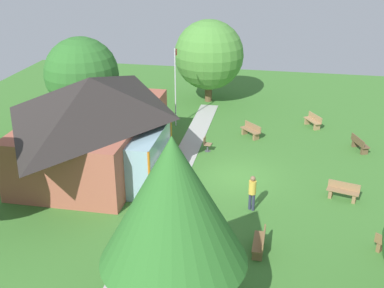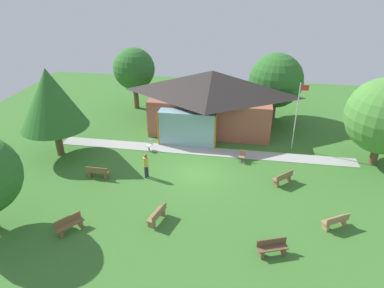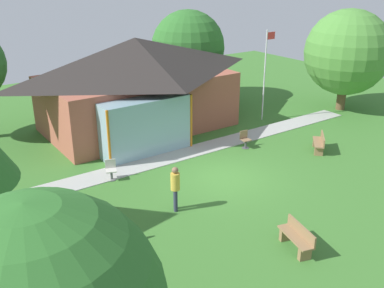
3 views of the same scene
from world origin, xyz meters
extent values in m
plane|color=#3D752D|center=(0.00, 0.00, 0.00)|extent=(44.00, 44.00, 0.00)
cube|color=#A35642|center=(0.10, 7.72, 1.50)|extent=(9.73, 5.78, 2.99)
pyramid|color=#2D2826|center=(0.10, 7.72, 3.96)|extent=(10.73, 6.78, 1.94)
cube|color=#8CB2BF|center=(-1.36, 4.23, 1.35)|extent=(4.38, 1.20, 2.69)
cylinder|color=orange|center=(-3.55, 3.63, 1.35)|extent=(0.12, 0.12, 2.69)
cylinder|color=orange|center=(0.83, 3.63, 1.35)|extent=(0.12, 0.12, 2.69)
cube|color=#ADADA8|center=(0.00, 3.08, 0.01)|extent=(22.20, 1.34, 0.03)
cylinder|color=silver|center=(6.63, 4.66, 2.59)|extent=(0.08, 0.08, 5.18)
cube|color=red|center=(6.93, 4.66, 4.83)|extent=(0.60, 0.02, 0.40)
cube|color=brown|center=(-6.32, -1.61, 0.45)|extent=(1.51, 0.47, 0.06)
cube|color=brown|center=(-6.87, -1.60, 0.20)|extent=(0.17, 0.40, 0.39)
cube|color=brown|center=(-5.77, -1.62, 0.20)|extent=(0.17, 0.40, 0.39)
cube|color=brown|center=(-6.33, -1.80, 0.66)|extent=(1.50, 0.09, 0.36)
cube|color=brown|center=(4.71, -6.87, 0.45)|extent=(1.56, 0.93, 0.06)
cube|color=brown|center=(5.23, -6.68, 0.20)|extent=(0.29, 0.43, 0.39)
cube|color=brown|center=(4.19, -7.06, 0.20)|extent=(0.29, 0.43, 0.39)
cube|color=brown|center=(4.64, -6.69, 0.66)|extent=(1.43, 0.58, 0.36)
cube|color=brown|center=(-5.67, -6.87, 0.45)|extent=(1.24, 1.47, 0.06)
cube|color=brown|center=(-5.35, -6.43, 0.20)|extent=(0.42, 0.37, 0.39)
cube|color=brown|center=(-6.00, -7.31, 0.20)|extent=(0.42, 0.37, 0.39)
cube|color=brown|center=(-5.82, -6.76, 0.66)|extent=(0.94, 1.24, 0.36)
cube|color=olive|center=(5.57, -0.37, 0.45)|extent=(1.38, 1.36, 0.06)
cube|color=olive|center=(5.18, -0.75, 0.20)|extent=(0.39, 0.40, 0.39)
cube|color=olive|center=(5.96, 0.02, 0.20)|extent=(0.39, 0.40, 0.39)
cube|color=olive|center=(5.70, -0.50, 0.66)|extent=(1.12, 1.09, 0.36)
cube|color=olive|center=(-1.41, -5.31, 0.45)|extent=(0.82, 1.56, 0.06)
cube|color=olive|center=(-1.56, -5.84, 0.20)|extent=(0.43, 0.26, 0.39)
cube|color=olive|center=(-1.27, -4.78, 0.20)|extent=(0.43, 0.26, 0.39)
cube|color=olive|center=(-1.23, -5.36, 0.66)|extent=(0.45, 1.46, 0.36)
cube|color=#9E7A51|center=(8.05, -4.25, 0.45)|extent=(1.52, 1.14, 0.06)
cube|color=#9E7A51|center=(7.57, -4.53, 0.20)|extent=(0.34, 0.43, 0.39)
cube|color=#9E7A51|center=(8.52, -3.98, 0.20)|extent=(0.34, 0.43, 0.39)
cube|color=#9E7A51|center=(8.14, -4.42, 0.66)|extent=(1.32, 0.81, 0.36)
cube|color=beige|center=(-4.03, 2.53, 0.44)|extent=(0.56, 0.56, 0.04)
cube|color=beige|center=(-3.97, 2.72, 0.66)|extent=(0.43, 0.19, 0.40)
cylinder|color=#4C4C51|center=(-4.03, 2.53, 0.21)|extent=(0.10, 0.10, 0.42)
cylinder|color=#4C4C51|center=(-4.03, 2.53, 0.01)|extent=(0.36, 0.36, 0.02)
cube|color=#8C6B4C|center=(2.93, 1.93, 0.44)|extent=(0.49, 0.49, 0.04)
cube|color=#8C6B4C|center=(2.95, 2.13, 0.66)|extent=(0.44, 0.09, 0.40)
cylinder|color=#4C4C51|center=(2.93, 1.93, 0.21)|extent=(0.10, 0.10, 0.42)
cylinder|color=#4C4C51|center=(2.93, 1.93, 0.01)|extent=(0.36, 0.36, 0.02)
cylinder|color=#2D3347|center=(-3.22, -1.18, 0.42)|extent=(0.14, 0.14, 0.85)
cylinder|color=#2D3347|center=(-3.14, -1.02, 0.42)|extent=(0.14, 0.14, 0.85)
cylinder|color=gold|center=(-3.18, -1.10, 1.18)|extent=(0.34, 0.34, 0.65)
sphere|color=#846047|center=(-3.18, -1.10, 1.62)|extent=(0.24, 0.24, 0.24)
cylinder|color=brown|center=(-10.32, 0.92, 1.13)|extent=(0.51, 0.51, 2.25)
cone|color=#2D6B28|center=(-10.32, 0.92, 4.37)|extent=(4.70, 4.70, 4.23)
cylinder|color=brown|center=(-7.63, 11.00, 1.22)|extent=(0.47, 0.47, 2.44)
sphere|color=#2D6B28|center=(-7.63, 11.00, 3.89)|extent=(3.88, 3.88, 3.88)
cylinder|color=brown|center=(12.10, 3.34, 0.83)|extent=(0.54, 0.54, 1.66)
cylinder|color=brown|center=(5.37, 10.47, 0.90)|extent=(0.52, 0.52, 1.79)
sphere|color=#2D6B28|center=(5.37, 10.47, 3.56)|extent=(4.71, 4.71, 4.71)
camera|label=1|loc=(-22.45, -1.98, 11.66)|focal=44.84mm
camera|label=2|loc=(2.95, -19.92, 12.47)|focal=32.68mm
camera|label=3|loc=(-10.80, -13.00, 8.33)|focal=41.03mm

